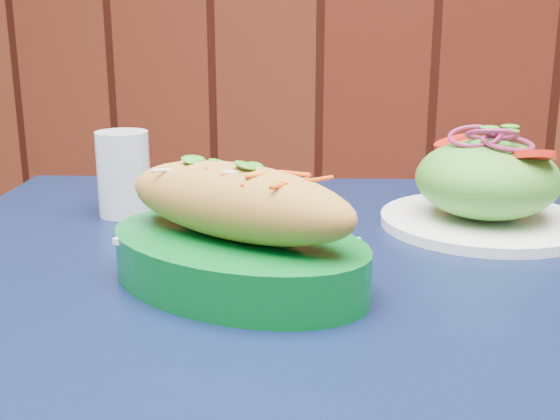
# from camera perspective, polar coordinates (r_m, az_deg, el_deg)

# --- Properties ---
(cafe_table) EXTENTS (0.92, 0.92, 0.75)m
(cafe_table) POSITION_cam_1_polar(r_m,az_deg,el_deg) (0.74, -0.23, -10.94)
(cafe_table) COLOR black
(cafe_table) RESTS_ON ground
(banh_mi_basket) EXTENTS (0.31, 0.26, 0.12)m
(banh_mi_basket) POSITION_cam_1_polar(r_m,az_deg,el_deg) (0.64, -3.52, -1.97)
(banh_mi_basket) COLOR #045D1E
(banh_mi_basket) RESTS_ON cafe_table
(salad_plate) EXTENTS (0.24, 0.24, 0.12)m
(salad_plate) POSITION_cam_1_polar(r_m,az_deg,el_deg) (0.86, 16.43, 1.84)
(salad_plate) COLOR white
(salad_plate) RESTS_ON cafe_table
(water_glass) EXTENTS (0.07, 0.07, 0.11)m
(water_glass) POSITION_cam_1_polar(r_m,az_deg,el_deg) (0.90, -12.59, 2.90)
(water_glass) COLOR silver
(water_glass) RESTS_ON cafe_table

